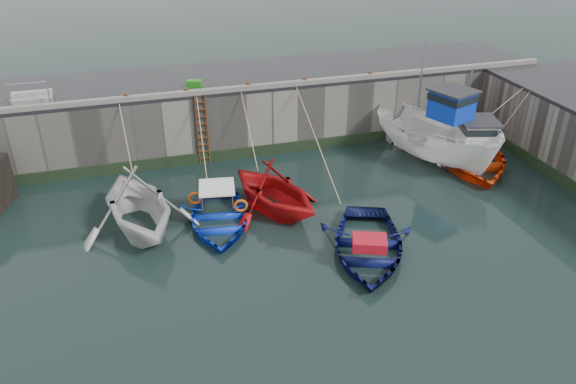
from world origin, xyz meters
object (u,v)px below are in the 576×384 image
object	(u,v)px
boat_far_orange	(469,153)
boat_near_navy	(367,252)
boat_near_blue	(219,223)
bollard_b	(187,91)
boat_near_white	(141,229)
boat_far_white	(436,139)
bollard_a	(126,97)
ladder	(202,130)
bollard_d	(305,81)
bollard_e	(370,75)
fish_crate	(194,84)
boat_near_blacktrim	(274,210)
bollard_c	(248,86)

from	to	relation	value
boat_far_orange	boat_near_navy	bearing A→B (deg)	-128.04
boat_near_blue	bollard_b	size ratio (longest dim) A/B	16.30
boat_near_white	boat_far_white	xyz separation A→B (m)	(13.17, 2.10, 1.09)
bollard_a	boat_far_white	bearing A→B (deg)	-13.21
boat_far_white	bollard_a	world-z (taller)	boat_far_white
ladder	bollard_d	xyz separation A→B (m)	(4.80, 0.34, 1.71)
boat_near_blue	bollard_b	distance (m)	6.47
boat_near_navy	bollard_a	xyz separation A→B (m)	(-7.20, 8.89, 3.30)
boat_near_white	boat_near_blue	size ratio (longest dim) A/B	1.13
boat_near_blue	boat_far_white	size ratio (longest dim) A/B	0.64
bollard_b	bollard_e	size ratio (longest dim) A/B	1.00
bollard_b	bollard_e	distance (m)	8.50
ladder	bollard_d	world-z (taller)	bollard_d
boat_far_orange	bollard_a	bearing A→B (deg)	-178.05
boat_near_blue	bollard_b	world-z (taller)	bollard_b
boat_near_navy	fish_crate	xyz separation A→B (m)	(-4.25, 9.78, 3.32)
boat_far_white	bollard_a	bearing A→B (deg)	145.92
bollard_b	bollard_d	world-z (taller)	same
boat_near_blue	bollard_b	bearing A→B (deg)	100.80
boat_near_blue	boat_near_white	bearing A→B (deg)	-179.19
boat_near_blacktrim	bollard_c	xyz separation A→B (m)	(0.32, 5.26, 3.30)
bollard_d	boat_near_navy	bearing A→B (deg)	-93.84
bollard_a	bollard_b	distance (m)	2.50
bollard_c	fish_crate	bearing A→B (deg)	158.32
boat_near_white	boat_near_blacktrim	distance (m)	5.03
boat_near_navy	bollard_b	bearing A→B (deg)	139.43
boat_near_blue	boat_far_white	world-z (taller)	boat_far_white
boat_near_blue	bollard_c	world-z (taller)	bollard_c
bollard_c	boat_near_blue	bearing A→B (deg)	-114.34
fish_crate	boat_far_orange	bearing A→B (deg)	-3.67
boat_far_orange	fish_crate	xyz separation A→B (m)	(-11.53, 4.45, 2.90)
ladder	boat_far_orange	size ratio (longest dim) A/B	0.44
boat_near_blacktrim	bollard_b	world-z (taller)	bollard_b
boat_near_white	boat_far_white	bearing A→B (deg)	-2.68
boat_far_white	boat_far_orange	world-z (taller)	boat_far_white
ladder	fish_crate	world-z (taller)	fish_crate
fish_crate	bollard_c	distance (m)	2.42
boat_near_blacktrim	boat_near_navy	size ratio (longest dim) A/B	0.90
ladder	boat_near_navy	distance (m)	9.66
ladder	boat_near_navy	world-z (taller)	ladder
boat_near_blacktrim	boat_near_blue	bearing A→B (deg)	162.97
boat_near_blue	bollard_d	bearing A→B (deg)	56.32
bollard_c	bollard_e	world-z (taller)	same
boat_near_blacktrim	fish_crate	distance (m)	7.25
boat_near_white	boat_far_white	size ratio (longest dim) A/B	0.72
bollard_a	bollard_e	size ratio (longest dim) A/B	1.00
boat_far_white	bollard_b	distance (m)	11.18
boat_near_blue	boat_near_blacktrim	size ratio (longest dim) A/B	1.01
boat_near_white	bollard_e	bearing A→B (deg)	13.08
boat_far_white	bollard_c	bearing A→B (deg)	137.78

